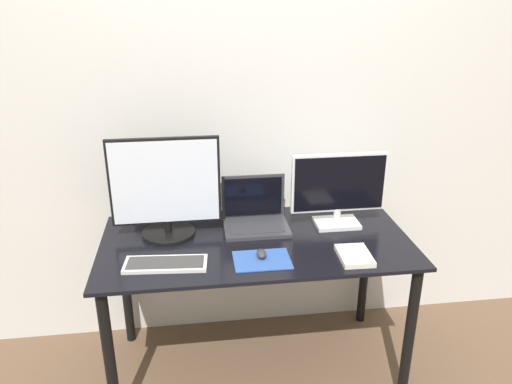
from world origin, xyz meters
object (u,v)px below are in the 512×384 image
monitor_right (339,189)px  keyboard (166,264)px  mouse (262,254)px  monitor_left (166,191)px  laptop (255,215)px  book (355,256)px

monitor_right → keyboard: 0.93m
mouse → monitor_right: bearing=34.1°
monitor_left → laptop: (0.44, 0.05, -0.17)m
monitor_left → keyboard: (-0.01, -0.30, -0.23)m
book → monitor_left: bearing=157.6°
keyboard → monitor_left: bearing=89.0°
keyboard → book: size_ratio=1.88×
monitor_right → laptop: 0.44m
monitor_right → mouse: (-0.43, -0.29, -0.18)m
monitor_right → laptop: (-0.42, 0.05, -0.14)m
mouse → book: (0.42, -0.05, -0.01)m
monitor_left → monitor_right: bearing=0.0°
keyboard → mouse: (0.43, 0.01, 0.01)m
monitor_left → laptop: monitor_left is taller
laptop → keyboard: 0.57m
mouse → book: bearing=-7.4°
monitor_right → keyboard: bearing=-160.6°
laptop → keyboard: bearing=-141.7°
laptop → book: size_ratio=1.64×
laptop → mouse: size_ratio=4.61×
monitor_right → mouse: 0.55m
keyboard → mouse: 0.43m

